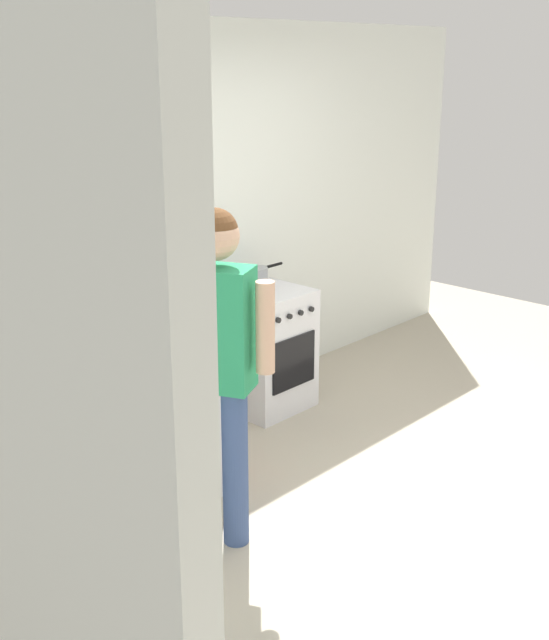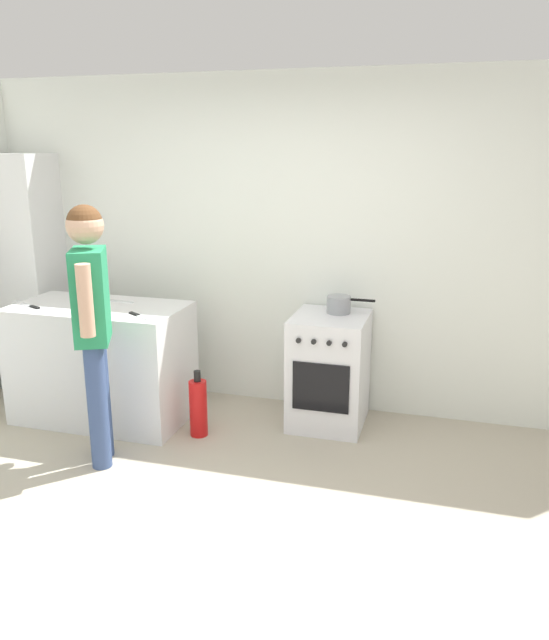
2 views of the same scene
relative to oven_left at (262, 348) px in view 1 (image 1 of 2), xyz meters
name	(u,v)px [view 1 (image 1 of 2)]	position (x,y,z in m)	size (l,w,h in m)	color
ground_plane	(422,503)	(-0.35, -1.58, -0.43)	(8.00, 8.00, 0.00)	#ADA38E
back_wall	(184,224)	(-0.35, 0.37, 0.87)	(6.00, 0.10, 2.60)	silver
counter_unit	(85,443)	(-1.70, -0.38, 0.02)	(1.30, 0.70, 0.90)	silver
oven_left	(262,348)	(0.00, 0.00, 0.00)	(0.55, 0.62, 0.85)	silver
pot	(255,276)	(0.04, 0.10, 0.49)	(0.36, 0.18, 0.13)	gray
knife_carving	(66,352)	(-1.67, -0.21, 0.48)	(0.33, 0.06, 0.01)	silver
knife_utility	(171,348)	(-1.26, -0.57, 0.48)	(0.23, 0.16, 0.01)	silver
knife_chef	(21,362)	(-1.90, -0.17, 0.48)	(0.28, 0.19, 0.01)	silver
person	(217,349)	(-1.34, -1.02, 0.61)	(0.33, 0.52, 1.71)	#384C7A
fire_extinguisher	(217,437)	(-0.87, -0.48, -0.21)	(0.13, 0.13, 0.50)	red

